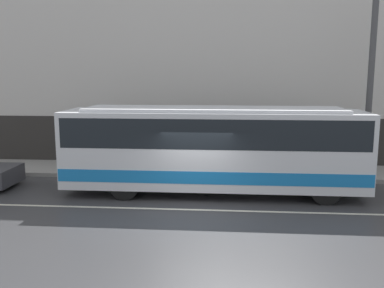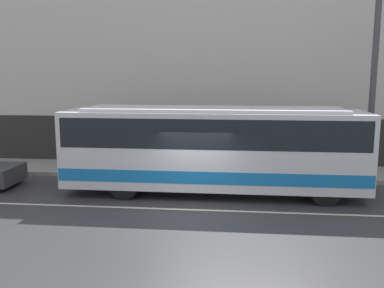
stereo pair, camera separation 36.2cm
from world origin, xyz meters
name	(u,v)px [view 1 (the left image)]	position (x,y,z in m)	size (l,w,h in m)	color
ground_plane	(195,210)	(0.00, 0.00, 0.00)	(60.00, 60.00, 0.00)	#38383A
sidewalk	(204,171)	(0.00, 5.41, 0.09)	(60.00, 2.82, 0.18)	gray
building_facade	(206,70)	(0.00, 6.96, 4.63)	(60.00, 0.35, 9.60)	silver
lane_stripe	(195,210)	(0.00, 0.00, 0.00)	(54.00, 0.14, 0.01)	beige
transit_bus	(213,146)	(0.54, 2.08, 1.83)	(11.10, 2.57, 3.26)	silver
utility_pole_near	(371,77)	(6.98, 4.88, 4.35)	(0.26, 0.26, 8.34)	#4C4C4F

